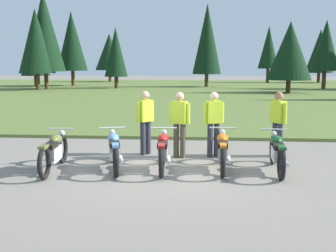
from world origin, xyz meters
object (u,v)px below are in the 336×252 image
object	(u,v)px
motorcycle_sky_blue	(114,150)
motorcycle_british_green	(277,152)
motorcycle_olive	(54,151)
motorcycle_red	(163,150)
rider_near_row_end	(145,119)
rider_in_hivis_vest	(278,120)
rider_with_back_turned	(214,120)
rider_checking_bike	(180,121)
motorcycle_orange	(223,150)

from	to	relation	value
motorcycle_sky_blue	motorcycle_british_green	distance (m)	3.64
motorcycle_olive	motorcycle_red	bearing A→B (deg)	6.78
motorcycle_red	rider_near_row_end	xyz separation A→B (m)	(-0.59, 1.50, 0.51)
motorcycle_british_green	rider_in_hivis_vest	bearing A→B (deg)	79.54
motorcycle_british_green	rider_with_back_turned	world-z (taller)	rider_with_back_turned
motorcycle_red	rider_in_hivis_vest	world-z (taller)	rider_in_hivis_vest
rider_checking_bike	motorcycle_orange	bearing A→B (deg)	-46.04
rider_in_hivis_vest	rider_with_back_turned	bearing A→B (deg)	-173.09
rider_checking_bike	rider_in_hivis_vest	size ratio (longest dim) A/B	1.00
motorcycle_british_green	rider_in_hivis_vest	distance (m)	1.65
motorcycle_british_green	rider_near_row_end	bearing A→B (deg)	154.40
motorcycle_olive	motorcycle_british_green	world-z (taller)	same
rider_in_hivis_vest	rider_with_back_turned	size ratio (longest dim) A/B	1.00
rider_checking_bike	motorcycle_sky_blue	bearing A→B (deg)	-138.94
motorcycle_british_green	rider_in_hivis_vest	world-z (taller)	rider_in_hivis_vest
motorcycle_sky_blue	rider_in_hivis_vest	world-z (taller)	rider_in_hivis_vest
motorcycle_british_green	motorcycle_olive	bearing A→B (deg)	-176.61
motorcycle_olive	rider_checking_bike	xyz separation A→B (m)	(2.73, 1.48, 0.51)
motorcycle_sky_blue	motorcycle_olive	bearing A→B (deg)	-169.53
motorcycle_red	motorcycle_sky_blue	bearing A→B (deg)	-177.63
rider_checking_bike	rider_near_row_end	distance (m)	0.96
motorcycle_orange	rider_with_back_turned	world-z (taller)	rider_with_back_turned
rider_in_hivis_vest	rider_with_back_turned	xyz separation A→B (m)	(-1.64, -0.20, 0.00)
rider_checking_bike	rider_with_back_turned	size ratio (longest dim) A/B	1.00
rider_near_row_end	rider_in_hivis_vest	bearing A→B (deg)	0.72
rider_in_hivis_vest	rider_with_back_turned	distance (m)	1.65
motorcycle_orange	rider_checking_bike	distance (m)	1.56
motorcycle_olive	rider_near_row_end	xyz separation A→B (m)	(1.82, 1.79, 0.51)
motorcycle_olive	rider_in_hivis_vest	bearing A→B (deg)	19.31
motorcycle_sky_blue	motorcycle_red	world-z (taller)	same
motorcycle_olive	motorcycle_british_green	bearing A→B (deg)	3.39
motorcycle_olive	motorcycle_red	world-z (taller)	same
motorcycle_british_green	rider_in_hivis_vest	size ratio (longest dim) A/B	1.26
rider_near_row_end	motorcycle_olive	bearing A→B (deg)	-135.51
rider_in_hivis_vest	motorcycle_orange	bearing A→B (deg)	-136.13
motorcycle_british_green	rider_with_back_turned	bearing A→B (deg)	135.40
motorcycle_olive	rider_with_back_turned	bearing A→B (deg)	24.48
motorcycle_british_green	rider_near_row_end	distance (m)	3.50
rider_near_row_end	rider_with_back_turned	size ratio (longest dim) A/B	1.00
motorcycle_olive	motorcycle_sky_blue	xyz separation A→B (m)	(1.30, 0.24, 0.00)
motorcycle_olive	rider_near_row_end	distance (m)	2.60
motorcycle_sky_blue	rider_with_back_turned	size ratio (longest dim) A/B	1.23
motorcycle_orange	rider_in_hivis_vest	xyz separation A→B (m)	(1.47, 1.42, 0.51)
motorcycle_sky_blue	rider_with_back_turned	world-z (taller)	rider_with_back_turned
rider_near_row_end	rider_with_back_turned	xyz separation A→B (m)	(1.76, -0.16, 0.00)
motorcycle_orange	rider_in_hivis_vest	size ratio (longest dim) A/B	1.26
motorcycle_orange	rider_checking_bike	bearing A→B (deg)	133.96
motorcycle_sky_blue	rider_near_row_end	xyz separation A→B (m)	(0.52, 1.55, 0.51)
motorcycle_sky_blue	rider_checking_bike	xyz separation A→B (m)	(1.42, 1.24, 0.51)
rider_checking_bike	rider_with_back_turned	bearing A→B (deg)	10.05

